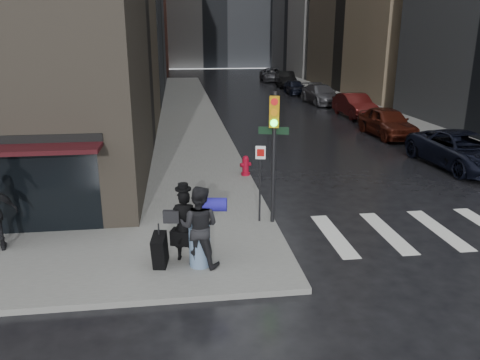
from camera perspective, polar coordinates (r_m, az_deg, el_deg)
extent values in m
plane|color=black|center=(12.10, -3.23, -9.55)|extent=(140.00, 140.00, 0.00)
cube|color=slate|center=(38.17, -6.44, 9.03)|extent=(4.00, 50.00, 0.15)
cube|color=slate|center=(40.74, 13.16, 9.20)|extent=(3.00, 50.00, 0.15)
cube|color=silver|center=(13.66, 11.33, -6.61)|extent=(0.50, 3.00, 0.01)
cube|color=silver|center=(14.24, 17.48, -6.09)|extent=(0.50, 3.00, 0.01)
cube|color=silver|center=(14.97, 23.07, -5.55)|extent=(0.50, 3.00, 0.01)
imported|color=black|center=(11.44, -6.79, -5.48)|extent=(0.72, 0.53, 1.81)
cylinder|color=black|center=(11.12, -6.96, -1.08)|extent=(0.39, 0.39, 0.05)
cylinder|color=black|center=(11.10, -6.97, -0.79)|extent=(0.24, 0.24, 0.14)
cube|color=black|center=(11.34, -8.39, -4.44)|extent=(0.40, 0.18, 0.31)
cube|color=black|center=(11.35, -9.75, -8.48)|extent=(0.41, 0.74, 0.91)
cylinder|color=black|center=(11.15, -9.87, -6.25)|extent=(0.04, 0.04, 0.42)
imported|color=black|center=(11.08, -4.99, -5.69)|extent=(1.16, 1.03, 1.99)
cube|color=black|center=(11.54, -6.89, -6.93)|extent=(0.67, 0.50, 0.37)
cylinder|color=#201B96|center=(10.91, -3.19, -3.00)|extent=(0.64, 0.41, 0.32)
cylinder|color=black|center=(13.39, 4.12, 2.55)|extent=(0.11, 0.11, 3.83)
cube|color=#B17B0B|center=(12.90, 4.21, 8.28)|extent=(0.30, 0.23, 0.86)
cylinder|color=red|center=(12.77, 4.22, 9.49)|extent=(0.20, 0.09, 0.19)
cylinder|color=orange|center=(12.81, 4.19, 8.22)|extent=(0.20, 0.09, 0.19)
cylinder|color=#19E533|center=(12.86, 4.16, 6.95)|extent=(0.20, 0.09, 0.19)
cylinder|color=black|center=(13.63, 2.45, -0.52)|extent=(0.06, 0.06, 2.30)
cube|color=white|center=(13.34, 2.52, 3.36)|extent=(0.28, 0.09, 0.38)
cube|color=black|center=(13.29, 4.13, 6.03)|extent=(0.84, 0.24, 0.21)
cylinder|color=maroon|center=(18.51, 0.67, 0.77)|extent=(0.35, 0.35, 0.11)
cylinder|color=maroon|center=(18.44, 0.68, 1.58)|extent=(0.26, 0.26, 0.65)
sphere|color=maroon|center=(18.35, 0.68, 2.63)|extent=(0.24, 0.24, 0.24)
cylinder|color=maroon|center=(18.41, 0.68, 1.91)|extent=(0.46, 0.28, 0.15)
imported|color=black|center=(22.07, 25.43, 3.29)|extent=(2.86, 5.65, 1.53)
imported|color=#43160D|center=(27.59, 17.50, 6.76)|extent=(2.03, 4.80, 1.62)
imported|color=#3C0D0C|center=(33.88, 13.81, 8.84)|extent=(1.78, 4.85, 1.59)
imported|color=#454549|center=(39.97, 9.84, 10.27)|extent=(2.50, 5.48, 1.55)
imported|color=black|center=(46.20, 6.73, 11.20)|extent=(1.63, 4.05, 1.38)
imported|color=black|center=(52.75, 5.57, 12.13)|extent=(2.18, 5.22, 1.68)
imported|color=#434348|center=(59.20, 3.98, 12.69)|extent=(2.98, 5.92, 1.61)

